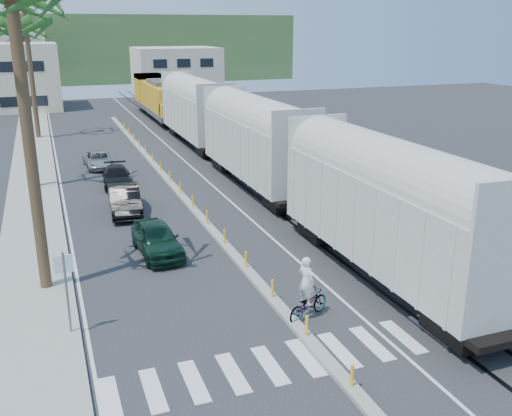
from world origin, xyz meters
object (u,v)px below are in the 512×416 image
Objects in this scene: car_lead at (157,239)px; cyclist at (308,299)px; car_second at (125,200)px; street_sign at (66,282)px.

cyclist is (3.83, -7.79, -0.01)m from car_lead.
car_lead is 8.68m from cyclist.
street_sign is at bearing -102.06° from car_second.
street_sign reaches higher than car_second.
car_second is at bearing -8.12° from cyclist.
car_second is 1.92× the size of cyclist.
car_second is at bearing 74.12° from street_sign.
car_lead is 6.64m from car_second.
street_sign is 7.51m from car_lead.
cyclist is at bearing -69.42° from car_second.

